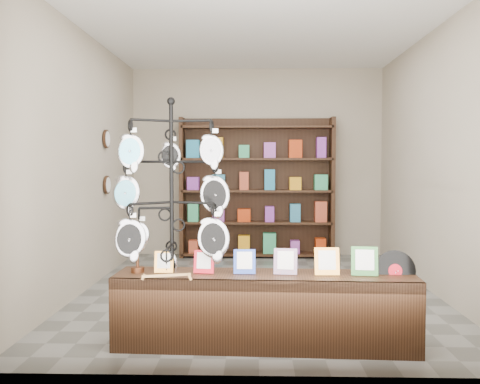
% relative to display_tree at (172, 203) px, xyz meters
% --- Properties ---
extents(ground, '(5.00, 5.00, 0.00)m').
position_rel_display_tree_xyz_m(ground, '(0.71, 1.85, -1.16)').
color(ground, slate).
rests_on(ground, ground).
extents(room_envelope, '(5.00, 5.00, 5.00)m').
position_rel_display_tree_xyz_m(room_envelope, '(0.71, 1.85, 0.69)').
color(room_envelope, '#AD9F8B').
rests_on(room_envelope, ground).
extents(display_tree, '(1.03, 0.97, 2.01)m').
position_rel_display_tree_xyz_m(display_tree, '(0.00, 0.00, 0.00)').
color(display_tree, black).
rests_on(display_tree, ground).
extents(front_shelf, '(2.42, 0.60, 0.85)m').
position_rel_display_tree_xyz_m(front_shelf, '(0.76, -0.05, -0.86)').
color(front_shelf, black).
rests_on(front_shelf, ground).
extents(back_shelving, '(2.42, 0.36, 2.20)m').
position_rel_display_tree_xyz_m(back_shelving, '(0.71, 4.15, -0.13)').
color(back_shelving, black).
rests_on(back_shelving, ground).
extents(wall_clocks, '(0.03, 0.24, 0.84)m').
position_rel_display_tree_xyz_m(wall_clocks, '(-1.26, 2.65, 0.34)').
color(wall_clocks, black).
rests_on(wall_clocks, ground).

